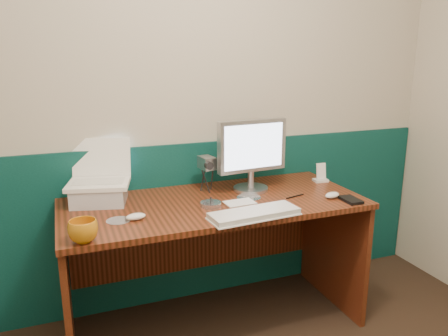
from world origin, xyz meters
name	(u,v)px	position (x,y,z in m)	size (l,w,h in m)	color
back_wall	(171,101)	(0.00, 1.75, 1.25)	(3.50, 0.04, 2.50)	#BAB19D
wainscot	(176,224)	(0.00, 1.74, 0.50)	(3.48, 0.02, 1.00)	#073332
desk	(214,265)	(0.13, 1.38, 0.38)	(1.60, 0.70, 0.75)	#341809
laptop_riser	(99,194)	(-0.45, 1.57, 0.80)	(0.27, 0.23, 0.09)	silver
laptop	(97,162)	(-0.45, 1.57, 0.97)	(0.31, 0.24, 0.26)	white
monitor	(251,155)	(0.39, 1.49, 0.96)	(0.41, 0.12, 0.41)	#AEADB2
keyboard	(254,214)	(0.23, 1.09, 0.76)	(0.44, 0.15, 0.03)	silver
mouse_right	(332,195)	(0.75, 1.20, 0.77)	(0.10, 0.06, 0.03)	silver
mouse_left	(136,216)	(-0.31, 1.26, 0.77)	(0.10, 0.06, 0.03)	white
mug	(83,231)	(-0.56, 1.08, 0.80)	(0.12, 0.12, 0.10)	#C87912
camcorder	(207,175)	(0.15, 1.56, 0.84)	(0.08, 0.12, 0.19)	#A3A3A7
cd_spindle	(211,204)	(0.08, 1.31, 0.76)	(0.11, 0.11, 0.02)	#B3B8C4
cd_loose_a	(118,220)	(-0.39, 1.27, 0.75)	(0.12, 0.12, 0.00)	silver
cd_loose_b	(249,197)	(0.33, 1.37, 0.75)	(0.13, 0.13, 0.00)	silver
pen	(295,196)	(0.57, 1.29, 0.75)	(0.01, 0.01, 0.13)	black
papers	(240,202)	(0.24, 1.30, 0.75)	(0.16, 0.11, 0.00)	silver
dock	(321,180)	(0.87, 1.50, 0.76)	(0.08, 0.06, 0.02)	white
music_player	(321,171)	(0.87, 1.50, 0.82)	(0.06, 0.01, 0.10)	white
pda	(351,200)	(0.81, 1.12, 0.76)	(0.08, 0.13, 0.02)	black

